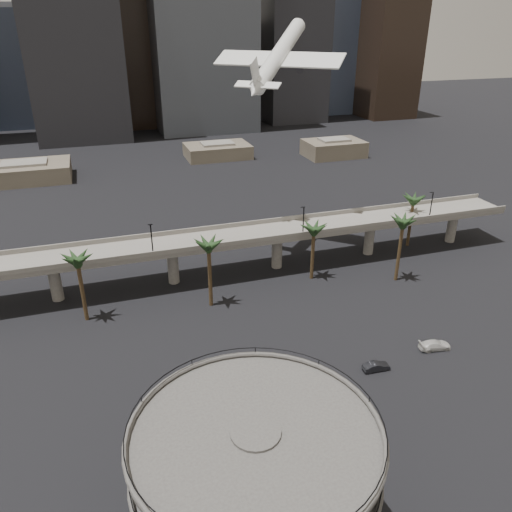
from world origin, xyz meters
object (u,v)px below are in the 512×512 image
object	(u,v)px
car_a	(319,414)
car_c	(435,345)
overpass	(226,242)
airborne_jet	(279,55)
parking_ramp	(256,485)
car_b	(376,366)

from	to	relation	value
car_a	car_c	bearing A→B (deg)	-64.40
overpass	airborne_jet	xyz separation A→B (m)	(15.92, 14.08, 33.86)
parking_ramp	airborne_jet	world-z (taller)	airborne_jet
airborne_jet	parking_ramp	bearing A→B (deg)	-160.24
overpass	car_b	xyz separation A→B (m)	(13.19, -37.31, -6.65)
airborne_jet	car_a	bearing A→B (deg)	-153.29
parking_ramp	car_c	distance (m)	45.50
car_a	car_b	world-z (taller)	car_a
car_a	airborne_jet	bearing A→B (deg)	-8.28
parking_ramp	car_a	bearing A→B (deg)	47.62
parking_ramp	airborne_jet	size ratio (longest dim) A/B	0.91
airborne_jet	car_c	xyz separation A→B (m)	(8.97, -49.57, -40.45)
airborne_jet	car_a	xyz separation A→B (m)	(-15.15, -57.99, -40.38)
parking_ramp	car_c	xyz separation A→B (m)	(37.89, 23.50, -9.09)
car_c	airborne_jet	bearing A→B (deg)	18.10
car_a	parking_ramp	bearing A→B (deg)	143.99
airborne_jet	car_c	world-z (taller)	airborne_jet
airborne_jet	car_b	xyz separation A→B (m)	(-2.73, -51.39, -40.51)
airborne_jet	car_a	world-z (taller)	airborne_jet
airborne_jet	overpass	bearing A→B (deg)	172.84
car_a	car_b	distance (m)	14.07
parking_ramp	overpass	xyz separation A→B (m)	(13.00, 59.00, -2.50)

